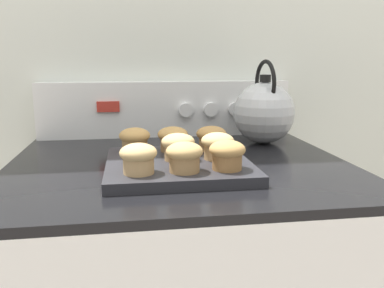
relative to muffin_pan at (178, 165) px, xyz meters
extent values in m
cube|color=silver|center=(0.01, 0.46, 0.26)|extent=(8.00, 0.05, 2.40)
cube|color=black|center=(0.01, 0.08, -0.02)|extent=(0.78, 0.70, 0.02)
cube|color=white|center=(0.01, 0.40, 0.07)|extent=(0.77, 0.05, 0.17)
cube|color=#B72D23|center=(-0.16, 0.37, 0.09)|extent=(0.07, 0.01, 0.03)
cylinder|color=white|center=(0.07, 0.37, 0.07)|extent=(0.04, 0.02, 0.04)
cylinder|color=white|center=(0.14, 0.37, 0.07)|extent=(0.04, 0.02, 0.04)
cylinder|color=white|center=(0.22, 0.37, 0.07)|extent=(0.04, 0.02, 0.04)
cylinder|color=white|center=(0.30, 0.37, 0.07)|extent=(0.04, 0.02, 0.04)
cube|color=#28282D|center=(0.00, 0.00, 0.00)|extent=(0.30, 0.30, 0.02)
cylinder|color=tan|center=(-0.09, -0.09, 0.03)|extent=(0.06, 0.06, 0.03)
ellipsoid|color=tan|center=(-0.09, -0.09, 0.05)|extent=(0.07, 0.07, 0.04)
cylinder|color=#A37A4C|center=(0.00, -0.09, 0.03)|extent=(0.06, 0.06, 0.03)
ellipsoid|color=tan|center=(0.00, -0.09, 0.05)|extent=(0.07, 0.07, 0.04)
cylinder|color=olive|center=(0.09, -0.09, 0.03)|extent=(0.06, 0.06, 0.03)
ellipsoid|color=tan|center=(0.09, -0.09, 0.05)|extent=(0.07, 0.07, 0.04)
cylinder|color=#A37A4C|center=(0.00, 0.00, 0.03)|extent=(0.06, 0.06, 0.03)
ellipsoid|color=tan|center=(0.00, 0.00, 0.05)|extent=(0.07, 0.07, 0.04)
cylinder|color=tan|center=(0.09, 0.00, 0.03)|extent=(0.06, 0.06, 0.03)
ellipsoid|color=tan|center=(0.09, 0.00, 0.05)|extent=(0.07, 0.07, 0.04)
cylinder|color=#A37A4C|center=(-0.09, 0.09, 0.03)|extent=(0.06, 0.06, 0.03)
ellipsoid|color=tan|center=(-0.09, 0.09, 0.05)|extent=(0.07, 0.07, 0.04)
cylinder|color=#A37A4C|center=(0.00, 0.09, 0.03)|extent=(0.06, 0.06, 0.03)
ellipsoid|color=tan|center=(0.00, 0.09, 0.05)|extent=(0.07, 0.07, 0.04)
cylinder|color=#A37A4C|center=(0.09, 0.09, 0.03)|extent=(0.06, 0.06, 0.03)
ellipsoid|color=#B2844C|center=(0.09, 0.09, 0.05)|extent=(0.07, 0.07, 0.04)
sphere|color=silver|center=(0.27, 0.25, 0.08)|extent=(0.17, 0.17, 0.17)
cylinder|color=black|center=(0.27, 0.25, 0.17)|extent=(0.03, 0.03, 0.02)
cone|color=silver|center=(0.27, 0.33, 0.10)|extent=(0.04, 0.07, 0.06)
torus|color=black|center=(0.27, 0.25, 0.16)|extent=(0.02, 0.13, 0.13)
camera|label=1|loc=(-0.10, -0.84, 0.23)|focal=38.00mm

